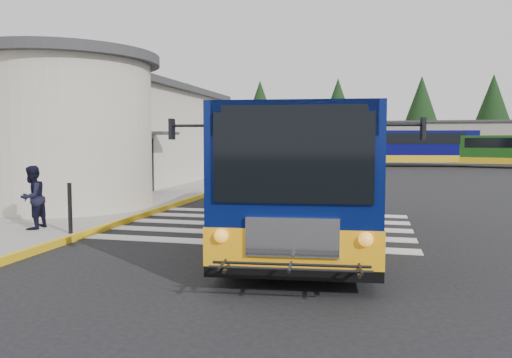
% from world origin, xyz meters
% --- Properties ---
extents(ground, '(140.00, 140.00, 0.00)m').
position_xyz_m(ground, '(0.00, 0.00, 0.00)').
color(ground, black).
rests_on(ground, ground).
extents(sidewalk, '(10.00, 34.00, 0.15)m').
position_xyz_m(sidewalk, '(-9.00, 4.00, 0.07)').
color(sidewalk, gray).
rests_on(sidewalk, ground).
extents(curb_strip, '(0.12, 34.00, 0.16)m').
position_xyz_m(curb_strip, '(-4.05, 4.00, 0.08)').
color(curb_strip, gold).
rests_on(curb_strip, ground).
extents(station_building, '(12.70, 18.70, 4.80)m').
position_xyz_m(station_building, '(-10.84, 6.91, 2.57)').
color(station_building, beige).
rests_on(station_building, ground).
extents(crosswalk, '(8.00, 5.35, 0.01)m').
position_xyz_m(crosswalk, '(-0.50, -0.80, 0.01)').
color(crosswalk, silver).
rests_on(crosswalk, ground).
extents(depot_building, '(26.40, 8.40, 4.20)m').
position_xyz_m(depot_building, '(6.00, 42.00, 2.11)').
color(depot_building, gray).
rests_on(depot_building, ground).
extents(tree_line, '(58.40, 4.40, 10.00)m').
position_xyz_m(tree_line, '(6.29, 50.00, 6.77)').
color(tree_line, black).
rests_on(tree_line, ground).
extents(transit_bus, '(4.10, 10.32, 2.85)m').
position_xyz_m(transit_bus, '(0.90, -2.03, 1.36)').
color(transit_bus, '#06114D').
rests_on(transit_bus, ground).
extents(pedestrian_a, '(0.43, 0.60, 1.55)m').
position_xyz_m(pedestrian_a, '(-5.63, -0.79, 0.92)').
color(pedestrian_a, black).
rests_on(pedestrian_a, sidewalk).
extents(pedestrian_b, '(0.60, 0.76, 1.52)m').
position_xyz_m(pedestrian_b, '(-5.41, -3.39, 0.91)').
color(pedestrian_b, black).
rests_on(pedestrian_b, sidewalk).
extents(bollard, '(0.09, 0.09, 1.16)m').
position_xyz_m(bollard, '(-4.20, -3.69, 0.73)').
color(bollard, black).
rests_on(bollard, sidewalk).
extents(far_bus_a, '(10.63, 4.38, 2.66)m').
position_xyz_m(far_bus_a, '(5.76, 31.57, 1.73)').
color(far_bus_a, '#06064D').
rests_on(far_bus_a, ground).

